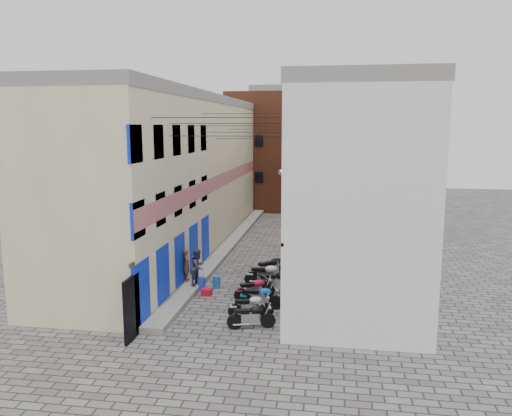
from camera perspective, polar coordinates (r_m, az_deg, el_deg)
The scene contains 21 objects.
ground at distance 17.71m, azimuth -5.56°, elevation -14.67°, with size 90.00×90.00×0.00m, color #504D4B.
plinth at distance 30.15m, azimuth -3.17°, elevation -4.23°, with size 0.90×26.00×0.25m, color gray.
building_left at distance 30.13m, azimuth -8.73°, elevation 4.11°, with size 5.10×27.00×9.00m.
building_right at distance 28.77m, azimuth 10.64°, elevation 3.83°, with size 5.94×26.00×9.00m.
building_far_brick_left at distance 44.13m, azimuth 0.95°, elevation 6.50°, with size 6.00×6.00×10.00m, color brown.
building_far_brick_right at distance 45.77m, azimuth 7.54°, elevation 5.27°, with size 5.00×6.00×8.00m, color brown.
building_far_concrete at distance 49.84m, azimuth 4.22°, elevation 7.38°, with size 8.00×5.00×11.00m, color gray.
far_shopfront at distance 41.49m, azimuth 3.13°, elevation 1.03°, with size 2.00×0.30×2.40m, color black.
overhead_wires at distance 23.65m, azimuth -1.15°, elevation 9.18°, with size 5.80×13.02×1.32m.
motorcycle_a at distance 18.27m, azimuth -0.55°, elevation -12.13°, with size 0.55×1.75×1.01m, color black, non-canonical shape.
motorcycle_b at distance 19.22m, azimuth -0.61°, elevation -11.02°, with size 0.55×1.75×1.01m, color #BBBBC0, non-canonical shape.
motorcycle_c at distance 20.14m, azimuth 0.51°, elevation -10.01°, with size 0.57×1.79×1.04m, color #0B54A8, non-canonical shape.
motorcycle_d at distance 21.07m, azimuth -0.14°, elevation -9.11°, with size 0.57×1.81×1.05m, color #AF0C29, non-canonical shape.
motorcycle_e at distance 21.84m, azimuth 2.39°, elevation -8.25°, with size 0.65×2.06×1.19m, color black, non-canonical shape.
motorcycle_f at distance 22.85m, azimuth 1.21°, elevation -7.47°, with size 0.63×2.01×1.16m, color #B3B4B9, non-canonical shape.
motorcycle_g at distance 23.89m, azimuth 1.84°, elevation -6.68°, with size 0.65×2.07×1.20m, color black, non-canonical shape.
person_a at distance 22.89m, azimuth -7.93°, elevation -6.45°, with size 0.55×0.36×1.50m, color brown.
person_b at distance 22.30m, azimuth -6.65°, elevation -6.69°, with size 0.78×0.61×1.61m, color #33364C.
water_jug_near at distance 22.47m, azimuth -6.25°, elevation -8.61°, with size 0.37×0.37×0.57m, color #2837C9.
water_jug_far at distance 22.73m, azimuth -4.55°, elevation -8.41°, with size 0.35×0.35×0.55m, color #2157A8.
red_crate at distance 21.86m, azimuth -5.68°, elevation -9.53°, with size 0.44×0.33×0.27m, color #B70D26.
Camera 1 is at (4.15, -15.64, 7.20)m, focal length 35.00 mm.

